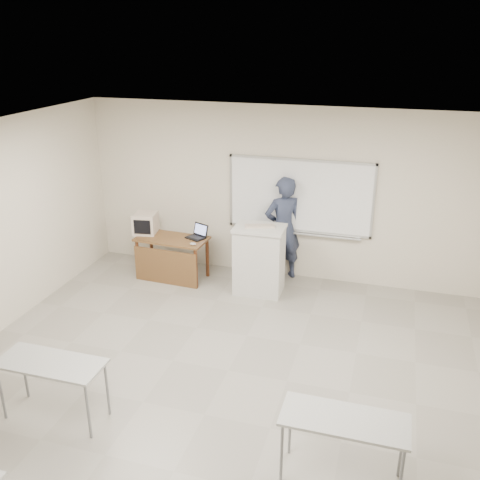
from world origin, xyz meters
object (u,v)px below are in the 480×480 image
(crt_monitor, at_px, (146,223))
(instructor_desk, at_px, (170,253))
(mouse, at_px, (193,244))
(presenter, at_px, (283,229))
(laptop, at_px, (196,234))
(keyboard, at_px, (260,226))
(podium, at_px, (259,260))
(whiteboard, at_px, (300,197))

(crt_monitor, bearing_deg, instructor_desk, -32.06)
(mouse, height_order, presenter, presenter)
(laptop, xyz_separation_m, presenter, (1.45, 0.41, 0.12))
(presenter, bearing_deg, mouse, -4.63)
(instructor_desk, xyz_separation_m, keyboard, (1.60, 0.02, 0.66))
(podium, relative_size, presenter, 0.63)
(podium, bearing_deg, instructor_desk, 178.74)
(crt_monitor, distance_m, laptop, 0.96)
(podium, distance_m, mouse, 1.15)
(mouse, height_order, keyboard, keyboard)
(instructor_desk, xyz_separation_m, mouse, (0.47, -0.09, 0.26))
(whiteboard, xyz_separation_m, laptop, (-1.70, -0.51, -0.68))
(instructor_desk, height_order, presenter, presenter)
(laptop, bearing_deg, instructor_desk, -123.01)
(crt_monitor, relative_size, presenter, 0.24)
(instructor_desk, xyz_separation_m, laptop, (0.40, 0.26, 0.29))
(whiteboard, xyz_separation_m, keyboard, (-0.50, -0.76, -0.31))
(keyboard, bearing_deg, podium, -107.38)
(whiteboard, xyz_separation_m, podium, (-0.50, -0.77, -0.90))
(laptop, xyz_separation_m, mouse, (0.07, -0.35, -0.03))
(whiteboard, distance_m, keyboard, 0.96)
(laptop, bearing_deg, crt_monitor, -154.48)
(crt_monitor, xyz_separation_m, mouse, (1.02, -0.33, -0.16))
(laptop, height_order, mouse, laptop)
(laptop, height_order, presenter, presenter)
(instructor_desk, height_order, podium, podium)
(podium, bearing_deg, whiteboard, 55.39)
(keyboard, height_order, presenter, presenter)
(podium, xyz_separation_m, laptop, (-1.20, 0.25, 0.23))
(crt_monitor, bearing_deg, presenter, 1.16)
(whiteboard, relative_size, laptop, 8.00)
(whiteboard, height_order, keyboard, whiteboard)
(instructor_desk, relative_size, laptop, 3.98)
(whiteboard, xyz_separation_m, crt_monitor, (-2.65, -0.54, -0.55))
(whiteboard, distance_m, mouse, 1.98)
(podium, height_order, crt_monitor, podium)
(mouse, relative_size, presenter, 0.06)
(laptop, relative_size, mouse, 2.84)
(laptop, relative_size, presenter, 0.17)
(presenter, bearing_deg, laptop, -17.89)
(podium, height_order, keyboard, keyboard)
(crt_monitor, bearing_deg, keyboard, -14.74)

